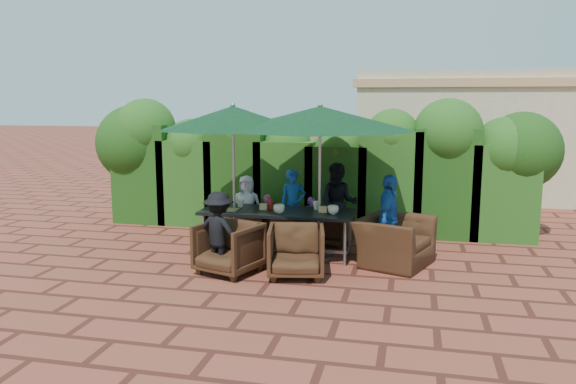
% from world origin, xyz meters
% --- Properties ---
extents(ground, '(80.00, 80.00, 0.00)m').
position_xyz_m(ground, '(0.00, 0.00, 0.00)').
color(ground, brown).
rests_on(ground, ground).
extents(dining_table, '(2.46, 0.90, 0.75)m').
position_xyz_m(dining_table, '(-0.20, 0.24, 0.68)').
color(dining_table, black).
rests_on(dining_table, ground).
extents(umbrella_left, '(2.44, 2.44, 2.46)m').
position_xyz_m(umbrella_left, '(-0.93, 0.24, 2.21)').
color(umbrella_left, gray).
rests_on(umbrella_left, ground).
extents(umbrella_right, '(3.01, 3.01, 2.46)m').
position_xyz_m(umbrella_right, '(0.47, 0.32, 2.21)').
color(umbrella_right, gray).
rests_on(umbrella_right, ground).
extents(chair_far_left, '(0.80, 0.76, 0.73)m').
position_xyz_m(chair_far_left, '(-0.93, 1.29, 0.36)').
color(chair_far_left, black).
rests_on(chair_far_left, ground).
extents(chair_far_mid, '(0.87, 0.85, 0.70)m').
position_xyz_m(chair_far_mid, '(-0.20, 1.13, 0.35)').
color(chair_far_mid, black).
rests_on(chair_far_mid, ground).
extents(chair_far_right, '(0.79, 0.76, 0.69)m').
position_xyz_m(chair_far_right, '(0.56, 1.14, 0.34)').
color(chair_far_right, black).
rests_on(chair_far_right, ground).
extents(chair_near_left, '(1.00, 0.97, 0.82)m').
position_xyz_m(chair_near_left, '(-0.68, -0.81, 0.41)').
color(chair_near_left, black).
rests_on(chair_near_left, ground).
extents(chair_near_right, '(0.91, 0.87, 0.81)m').
position_xyz_m(chair_near_right, '(0.31, -0.76, 0.41)').
color(chair_near_right, black).
rests_on(chair_near_right, ground).
extents(chair_end_right, '(1.07, 1.30, 0.98)m').
position_xyz_m(chair_end_right, '(1.66, 0.15, 0.49)').
color(chair_end_right, black).
rests_on(chair_end_right, ground).
extents(adult_far_left, '(0.60, 0.40, 1.15)m').
position_xyz_m(adult_far_left, '(-1.04, 1.29, 0.58)').
color(adult_far_left, silver).
rests_on(adult_far_left, ground).
extents(adult_far_mid, '(0.58, 0.53, 1.29)m').
position_xyz_m(adult_far_mid, '(-0.17, 1.25, 0.65)').
color(adult_far_mid, '#1D519D').
rests_on(adult_far_mid, ground).
extents(adult_far_right, '(0.69, 0.44, 1.42)m').
position_xyz_m(adult_far_right, '(0.65, 1.23, 0.71)').
color(adult_far_right, black).
rests_on(adult_far_right, ground).
extents(adult_near_left, '(0.83, 0.53, 1.20)m').
position_xyz_m(adult_near_left, '(-0.83, -0.79, 0.60)').
color(adult_near_left, black).
rests_on(adult_near_left, ground).
extents(adult_end_right, '(0.50, 0.85, 1.38)m').
position_xyz_m(adult_end_right, '(1.56, 0.24, 0.69)').
color(adult_end_right, '#1D519D').
rests_on(adult_end_right, ground).
extents(child_left, '(0.35, 0.31, 0.81)m').
position_xyz_m(child_left, '(-0.66, 1.30, 0.41)').
color(child_left, '#E45088').
rests_on(child_left, ground).
extents(child_right, '(0.32, 0.28, 0.80)m').
position_xyz_m(child_right, '(0.16, 1.30, 0.40)').
color(child_right, '#9B53B5').
rests_on(child_right, ground).
extents(pedestrian_a, '(1.77, 1.60, 1.89)m').
position_xyz_m(pedestrian_a, '(1.42, 4.17, 0.95)').
color(pedestrian_a, '#268E42').
rests_on(pedestrian_a, ground).
extents(pedestrian_b, '(1.02, 0.93, 1.82)m').
position_xyz_m(pedestrian_b, '(2.40, 4.51, 0.91)').
color(pedestrian_b, '#E45088').
rests_on(pedestrian_b, ground).
extents(pedestrian_c, '(1.12, 0.80, 1.60)m').
position_xyz_m(pedestrian_c, '(3.09, 4.31, 0.80)').
color(pedestrian_c, '#94929A').
rests_on(pedestrian_c, ground).
extents(cup_a, '(0.15, 0.15, 0.12)m').
position_xyz_m(cup_a, '(-1.10, 0.08, 0.81)').
color(cup_a, beige).
rests_on(cup_a, dining_table).
extents(cup_b, '(0.13, 0.13, 0.12)m').
position_xyz_m(cup_b, '(-0.87, 0.37, 0.81)').
color(cup_b, beige).
rests_on(cup_b, dining_table).
extents(cup_c, '(0.18, 0.18, 0.14)m').
position_xyz_m(cup_c, '(-0.12, 0.03, 0.82)').
color(cup_c, beige).
rests_on(cup_c, dining_table).
extents(cup_d, '(0.15, 0.15, 0.14)m').
position_xyz_m(cup_d, '(0.41, 0.44, 0.82)').
color(cup_d, beige).
rests_on(cup_d, dining_table).
extents(cup_e, '(0.17, 0.17, 0.14)m').
position_xyz_m(cup_e, '(0.71, 0.14, 0.82)').
color(cup_e, beige).
rests_on(cup_e, dining_table).
extents(ketchup_bottle, '(0.04, 0.04, 0.17)m').
position_xyz_m(ketchup_bottle, '(-0.31, 0.23, 0.83)').
color(ketchup_bottle, '#B20C0A').
rests_on(ketchup_bottle, dining_table).
extents(sauce_bottle, '(0.04, 0.04, 0.17)m').
position_xyz_m(sauce_bottle, '(-0.35, 0.33, 0.83)').
color(sauce_bottle, '#4C230C').
rests_on(sauce_bottle, dining_table).
extents(serving_tray, '(0.35, 0.25, 0.02)m').
position_xyz_m(serving_tray, '(-1.00, 0.08, 0.76)').
color(serving_tray, '#A5814F').
rests_on(serving_tray, dining_table).
extents(number_block_left, '(0.12, 0.06, 0.10)m').
position_xyz_m(number_block_left, '(-0.44, 0.24, 0.80)').
color(number_block_left, tan).
rests_on(number_block_left, dining_table).
extents(number_block_right, '(0.12, 0.06, 0.10)m').
position_xyz_m(number_block_right, '(0.54, 0.23, 0.80)').
color(number_block_right, tan).
rests_on(number_block_right, dining_table).
extents(hedge_wall, '(9.10, 1.60, 2.54)m').
position_xyz_m(hedge_wall, '(-0.13, 2.32, 1.32)').
color(hedge_wall, '#17370F').
rests_on(hedge_wall, ground).
extents(building, '(6.20, 3.08, 3.20)m').
position_xyz_m(building, '(3.50, 6.99, 1.61)').
color(building, beige).
rests_on(building, ground).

